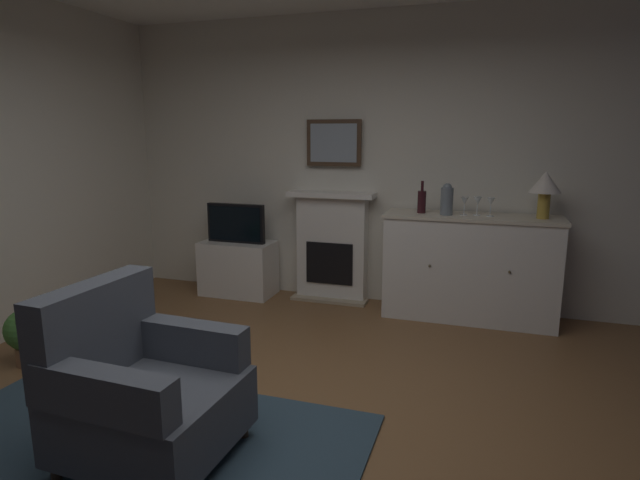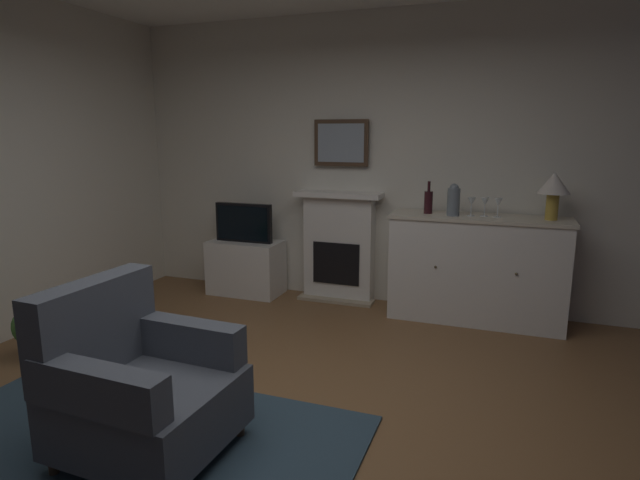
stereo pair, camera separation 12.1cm
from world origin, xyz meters
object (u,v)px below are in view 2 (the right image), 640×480
(sideboard_cabinet, at_px, (476,269))
(vase_decorative, at_px, (454,200))
(wine_glass_center, at_px, (485,202))
(wine_glass_right, at_px, (498,203))
(tv_set, at_px, (244,223))
(potted_plant_fern, at_px, (35,328))
(armchair, at_px, (138,386))
(framed_picture, at_px, (341,143))
(wine_bottle, at_px, (428,202))
(tv_cabinet, at_px, (246,267))
(table_lamp, at_px, (554,186))
(fireplace_unit, at_px, (339,246))
(wine_glass_left, at_px, (472,202))

(sideboard_cabinet, bearing_deg, vase_decorative, -167.48)
(wine_glass_center, relative_size, wine_glass_right, 1.00)
(tv_set, height_order, potted_plant_fern, tv_set)
(armchair, bearing_deg, framed_picture, 86.96)
(wine_glass_center, xyz_separation_m, armchair, (-1.54, -2.69, -0.70))
(wine_glass_center, relative_size, tv_set, 0.27)
(wine_bottle, bearing_deg, framed_picture, 166.39)
(wine_bottle, xyz_separation_m, tv_cabinet, (-1.88, 0.01, -0.78))
(framed_picture, xyz_separation_m, tv_set, (-0.98, -0.23, -0.81))
(wine_glass_center, height_order, wine_glass_right, same)
(table_lamp, distance_m, vase_decorative, 0.81)
(fireplace_unit, xyz_separation_m, table_lamp, (1.92, -0.18, 0.69))
(framed_picture, relative_size, wine_glass_right, 3.33)
(wine_bottle, bearing_deg, potted_plant_fern, -141.70)
(tv_set, bearing_deg, fireplace_unit, 10.77)
(table_lamp, xyz_separation_m, wine_glass_left, (-0.65, -0.01, -0.16))
(vase_decorative, height_order, armchair, vase_decorative)
(fireplace_unit, distance_m, tv_cabinet, 1.02)
(table_lamp, distance_m, wine_glass_left, 0.66)
(wine_glass_left, height_order, armchair, wine_glass_left)
(sideboard_cabinet, height_order, tv_set, tv_set)
(table_lamp, xyz_separation_m, wine_bottle, (-1.02, 0.00, -0.17))
(tv_set, bearing_deg, framed_picture, 13.31)
(fireplace_unit, relative_size, wine_glass_left, 6.67)
(sideboard_cabinet, height_order, armchair, sideboard_cabinet)
(fireplace_unit, bearing_deg, vase_decorative, -11.42)
(framed_picture, xyz_separation_m, wine_glass_right, (1.50, -0.23, -0.50))
(wine_glass_left, bearing_deg, vase_decorative, -166.82)
(wine_glass_right, bearing_deg, wine_glass_center, 170.87)
(vase_decorative, relative_size, potted_plant_fern, 0.65)
(table_lamp, bearing_deg, wine_glass_left, -178.68)
(wine_glass_right, bearing_deg, tv_cabinet, 179.37)
(fireplace_unit, distance_m, wine_bottle, 1.05)
(fireplace_unit, xyz_separation_m, tv_cabinet, (-0.97, -0.16, -0.27))
(vase_decorative, distance_m, tv_set, 2.13)
(table_lamp, bearing_deg, potted_plant_fern, -150.63)
(wine_bottle, bearing_deg, wine_glass_center, 0.10)
(fireplace_unit, distance_m, potted_plant_fern, 2.76)
(wine_glass_right, xyz_separation_m, tv_cabinet, (-2.47, 0.03, -0.80))
(tv_cabinet, bearing_deg, wine_glass_left, -0.76)
(wine_glass_left, bearing_deg, tv_set, 179.83)
(fireplace_unit, height_order, wine_glass_center, wine_glass_center)
(wine_glass_left, height_order, wine_glass_center, same)
(framed_picture, bearing_deg, potted_plant_fern, -126.48)
(tv_cabinet, bearing_deg, wine_glass_center, -0.23)
(tv_cabinet, relative_size, tv_set, 1.21)
(table_lamp, height_order, vase_decorative, table_lamp)
(wine_glass_right, xyz_separation_m, potted_plant_fern, (-3.15, -2.00, -0.82))
(sideboard_cabinet, height_order, tv_cabinet, sideboard_cabinet)
(framed_picture, height_order, tv_set, framed_picture)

